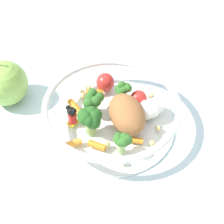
# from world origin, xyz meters

# --- Properties ---
(ground_plane) EXTENTS (2.40, 2.40, 0.00)m
(ground_plane) POSITION_xyz_m (0.00, 0.00, 0.00)
(ground_plane) COLOR silver
(food_container) EXTENTS (0.23, 0.23, 0.06)m
(food_container) POSITION_xyz_m (0.01, -0.00, 0.03)
(food_container) COLOR white
(food_container) RESTS_ON ground_plane
(loose_apple) EXTENTS (0.08, 0.08, 0.09)m
(loose_apple) POSITION_xyz_m (0.21, -0.01, 0.04)
(loose_apple) COLOR #8CB74C
(loose_apple) RESTS_ON ground_plane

